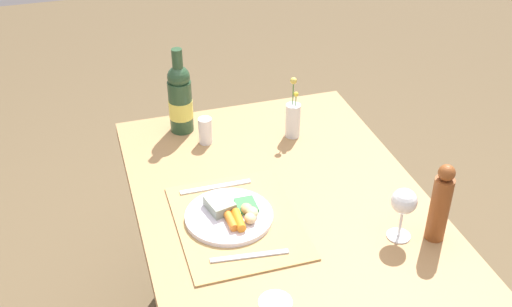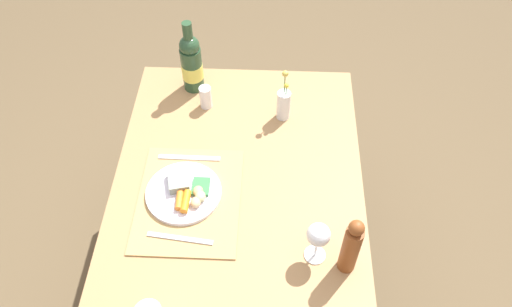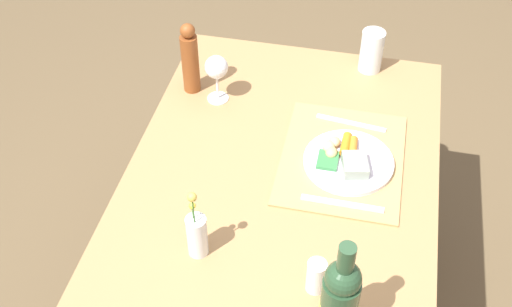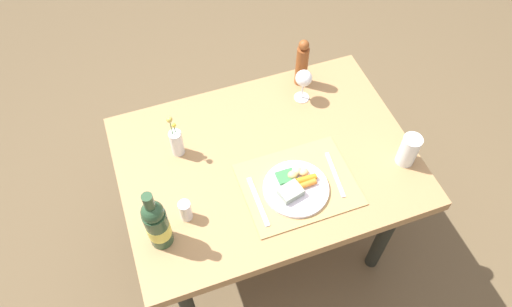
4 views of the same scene
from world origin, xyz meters
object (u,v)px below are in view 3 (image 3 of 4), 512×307
(pepper_mill, at_px, (190,59))
(flower_vase, at_px, (197,234))
(dining_table, at_px, (282,190))
(salt_shaker, at_px, (316,276))
(dinner_plate, at_px, (347,160))
(wine_glass, at_px, (216,69))
(knife, at_px, (351,123))
(water_tumbler, at_px, (371,53))
(wine_bottle, at_px, (339,301))
(fork, at_px, (342,204))

(pepper_mill, relative_size, flower_vase, 1.09)
(dining_table, distance_m, salt_shaker, 0.41)
(pepper_mill, xyz_separation_m, salt_shaker, (-0.65, -0.48, -0.07))
(dinner_plate, distance_m, wine_glass, 0.48)
(knife, xyz_separation_m, water_tumbler, (0.29, -0.03, 0.05))
(dinner_plate, height_order, wine_bottle, wine_bottle)
(wine_bottle, bearing_deg, flower_vase, 67.15)
(knife, relative_size, wine_bottle, 0.69)
(pepper_mill, height_order, salt_shaker, pepper_mill)
(knife, xyz_separation_m, flower_vase, (-0.54, 0.31, 0.06))
(dining_table, xyz_separation_m, wine_glass, (0.25, 0.25, 0.20))
(fork, distance_m, water_tumbler, 0.61)
(wine_glass, bearing_deg, pepper_mill, 71.37)
(wine_bottle, xyz_separation_m, water_tumbler, (0.98, 0.01, -0.06))
(dinner_plate, relative_size, knife, 1.20)
(fork, distance_m, salt_shaker, 0.27)
(dining_table, bearing_deg, fork, -119.84)
(fork, bearing_deg, water_tumbler, -1.03)
(knife, distance_m, wine_glass, 0.43)
(pepper_mill, relative_size, salt_shaker, 2.58)
(dinner_plate, bearing_deg, pepper_mill, 65.54)
(knife, distance_m, pepper_mill, 0.52)
(wine_glass, xyz_separation_m, salt_shaker, (-0.62, -0.39, -0.07))
(salt_shaker, relative_size, wine_bottle, 0.30)
(dinner_plate, xyz_separation_m, flower_vase, (-0.37, 0.32, 0.05))
(fork, height_order, water_tumbler, water_tumbler)
(dinner_plate, height_order, salt_shaker, salt_shaker)
(knife, bearing_deg, salt_shaker, -175.34)
(dinner_plate, height_order, wine_glass, wine_glass)
(flower_vase, bearing_deg, wine_bottle, -112.85)
(dining_table, bearing_deg, salt_shaker, -158.52)
(wine_glass, bearing_deg, wine_bottle, -147.91)
(pepper_mill, relative_size, wine_bottle, 0.78)
(pepper_mill, height_order, wine_glass, pepper_mill)
(flower_vase, bearing_deg, knife, -30.04)
(dining_table, height_order, wine_glass, wine_glass)
(fork, height_order, pepper_mill, pepper_mill)
(flower_vase, bearing_deg, dining_table, -24.91)
(dining_table, relative_size, pepper_mill, 4.88)
(wine_bottle, relative_size, flower_vase, 1.39)
(fork, distance_m, knife, 0.32)
(fork, distance_m, flower_vase, 0.40)
(fork, bearing_deg, salt_shaker, 173.56)
(dinner_plate, xyz_separation_m, wine_bottle, (-0.52, -0.03, 0.10))
(dining_table, xyz_separation_m, salt_shaker, (-0.36, -0.14, 0.13))
(knife, bearing_deg, wine_glass, 91.74)
(pepper_mill, relative_size, wine_glass, 1.51)
(dinner_plate, relative_size, water_tumbler, 1.78)
(dinner_plate, distance_m, salt_shaker, 0.42)
(pepper_mill, distance_m, water_tumbler, 0.58)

